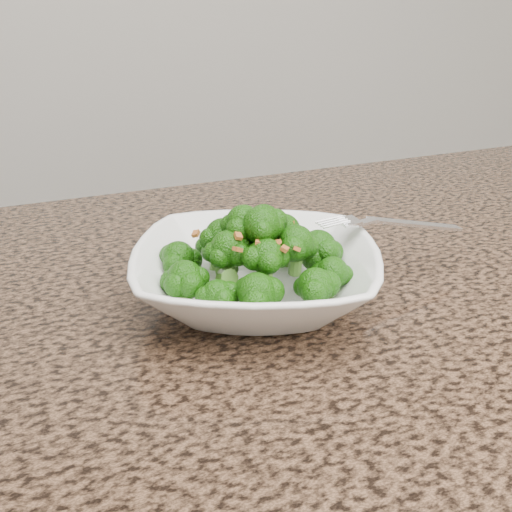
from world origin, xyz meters
name	(u,v)px	position (x,y,z in m)	size (l,w,h in m)	color
granite_counter	(430,336)	(0.00, 0.30, 0.89)	(1.64, 1.04, 0.03)	brown
bowl	(256,276)	(-0.13, 0.40, 0.93)	(0.24, 0.24, 0.06)	white
broccoli_pile	(256,215)	(-0.13, 0.40, 0.99)	(0.21, 0.21, 0.07)	#1C5E0A
garlic_topping	(256,177)	(-0.13, 0.40, 1.03)	(0.13, 0.13, 0.01)	#B3662B
fork	(370,221)	(0.00, 0.41, 0.96)	(0.19, 0.03, 0.01)	silver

